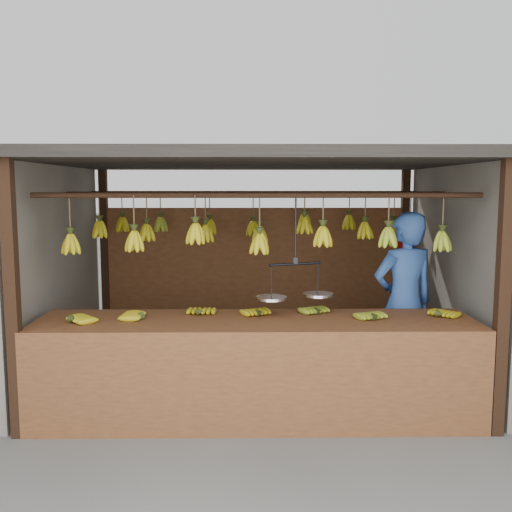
{
  "coord_description": "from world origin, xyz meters",
  "views": [
    {
      "loc": [
        -0.08,
        -6.07,
        2.07
      ],
      "look_at": [
        0.0,
        0.3,
        1.3
      ],
      "focal_mm": 40.0,
      "sensor_mm": 36.0,
      "label": 1
    }
  ],
  "objects": [
    {
      "name": "ground",
      "position": [
        0.0,
        0.0,
        0.0
      ],
      "size": [
        80.0,
        80.0,
        0.0
      ],
      "primitive_type": "plane",
      "color": "#5B5B57"
    },
    {
      "name": "stall",
      "position": [
        0.0,
        0.33,
        1.97
      ],
      "size": [
        4.3,
        3.3,
        2.4
      ],
      "color": "black",
      "rests_on": "ground"
    },
    {
      "name": "hanging_bananas",
      "position": [
        0.01,
        0.01,
        1.61
      ],
      "size": [
        3.57,
        2.24,
        0.38
      ],
      "color": "gold",
      "rests_on": "ground"
    },
    {
      "name": "bag_bundles",
      "position": [
        1.94,
        1.35,
        0.98
      ],
      "size": [
        0.08,
        0.26,
        1.2
      ],
      "color": "red",
      "rests_on": "ground"
    },
    {
      "name": "vendor",
      "position": [
        1.48,
        -0.45,
        0.92
      ],
      "size": [
        0.76,
        0.6,
        1.83
      ],
      "primitive_type": "imported",
      "rotation": [
        0.0,
        0.0,
        3.42
      ],
      "color": "#3359A5",
      "rests_on": "ground"
    },
    {
      "name": "balance_scale",
      "position": [
        0.34,
        -1.0,
        1.14
      ],
      "size": [
        0.7,
        0.42,
        0.93
      ],
      "color": "black",
      "rests_on": "ground"
    },
    {
      "name": "counter",
      "position": [
        -0.02,
        -1.24,
        0.72
      ],
      "size": [
        3.91,
        0.89,
        0.96
      ],
      "color": "brown",
      "rests_on": "ground"
    }
  ]
}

